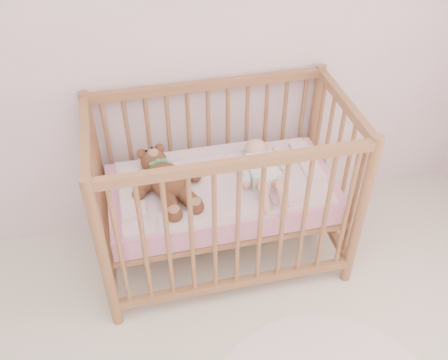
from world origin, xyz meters
name	(u,v)px	position (x,y,z in m)	size (l,w,h in m)	color
wall_back	(145,16)	(0.00, 2.00, 1.35)	(4.00, 0.02, 2.70)	silver
crib	(222,191)	(0.29, 1.60, 0.50)	(1.36, 0.76, 1.00)	#A27044
mattress	(222,193)	(0.29, 1.60, 0.49)	(1.22, 0.62, 0.13)	pink
blanket	(222,183)	(0.29, 1.60, 0.56)	(1.10, 0.58, 0.06)	pink
baby	(263,168)	(0.51, 1.58, 0.64)	(0.28, 0.57, 0.14)	silver
teddy_bear	(167,181)	(0.00, 1.58, 0.65)	(0.40, 0.56, 0.16)	brown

